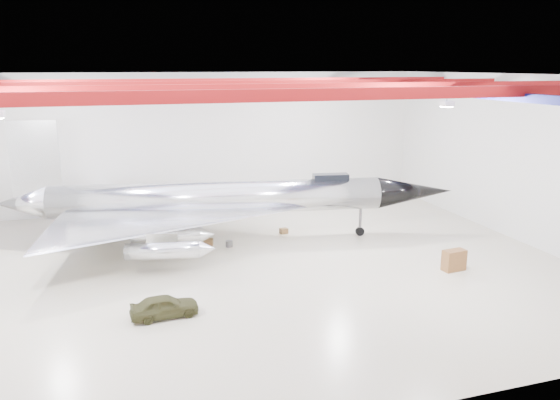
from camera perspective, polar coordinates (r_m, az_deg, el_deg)
name	(u,v)px	position (r m, az deg, el deg)	size (l,w,h in m)	color
floor	(226,269)	(32.12, -5.69, -7.21)	(40.00, 40.00, 0.00)	beige
wall_back	(186,142)	(45.18, -9.82, 6.03)	(40.00, 40.00, 0.00)	silver
wall_right	(519,159)	(39.66, 23.73, 3.98)	(30.00, 30.00, 0.00)	silver
ceiling	(221,75)	(29.98, -6.20, 12.81)	(40.00, 40.00, 0.00)	#0A0F38
ceiling_structure	(221,88)	(30.00, -6.16, 11.52)	(39.50, 29.50, 1.08)	maroon
jet_aircraft	(218,202)	(36.36, -6.52, -0.23)	(30.12, 20.04, 8.25)	silver
jeep	(164,306)	(26.62, -11.98, -10.80)	(1.27, 3.17, 1.08)	#3B3B1D
desk	(454,260)	(33.16, 17.72, -6.01)	(1.33, 0.67, 1.22)	brown
crate_ply	(154,252)	(35.20, -13.06, -5.29)	(0.50, 0.40, 0.35)	olive
toolbox_red	(167,226)	(40.47, -11.73, -2.69)	(0.51, 0.41, 0.36)	maroon
engine_drum	(229,244)	(35.85, -5.34, -4.58)	(0.45, 0.45, 0.41)	#59595B
parts_bin	(284,231)	(38.48, 0.40, -3.25)	(0.53, 0.42, 0.37)	olive
crate_small	(110,240)	(38.40, -17.38, -4.04)	(0.34, 0.28, 0.24)	#59595B
oil_barrel	(208,242)	(36.34, -7.50, -4.37)	(0.60, 0.48, 0.42)	olive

